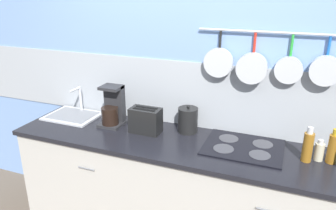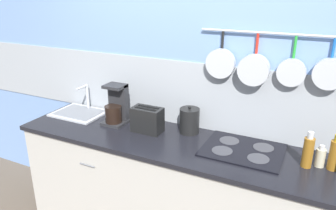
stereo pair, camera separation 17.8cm
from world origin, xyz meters
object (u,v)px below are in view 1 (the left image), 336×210
at_px(bottle_dish_soap, 308,146).
at_px(bottle_hot_sauce, 319,151).
at_px(bottle_olive_oil, 333,148).
at_px(coffee_maker, 113,109).
at_px(kettle, 188,120).
at_px(toaster, 146,120).

relative_size(bottle_dish_soap, bottle_hot_sauce, 1.65).
bearing_deg(bottle_olive_oil, coffee_maker, 179.30).
xyz_separation_m(kettle, bottle_hot_sauce, (0.95, -0.11, -0.03)).
xyz_separation_m(coffee_maker, toaster, (0.32, -0.04, -0.04)).
bearing_deg(bottle_dish_soap, bottle_hot_sauce, 29.50).
relative_size(coffee_maker, kettle, 1.50).
relative_size(toaster, kettle, 1.16).
height_order(bottle_dish_soap, bottle_olive_oil, bottle_dish_soap).
height_order(kettle, bottle_olive_oil, bottle_olive_oil).
bearing_deg(bottle_olive_oil, toaster, -179.12).
bearing_deg(coffee_maker, bottle_hot_sauce, -0.55).
distance_m(bottle_dish_soap, bottle_hot_sauce, 0.10).
height_order(bottle_hot_sauce, bottle_olive_oil, bottle_olive_oil).
bearing_deg(toaster, bottle_olive_oil, 0.88).
bearing_deg(kettle, bottle_hot_sauce, -6.43).
bearing_deg(toaster, bottle_dish_soap, -0.84).
bearing_deg(bottle_hot_sauce, toaster, -178.84).
bearing_deg(toaster, kettle, 23.51).
bearing_deg(bottle_olive_oil, bottle_dish_soap, -165.96).
bearing_deg(kettle, bottle_dish_soap, -9.72).
xyz_separation_m(coffee_maker, bottle_hot_sauce, (1.58, -0.02, -0.07)).
distance_m(kettle, bottle_dish_soap, 0.89).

